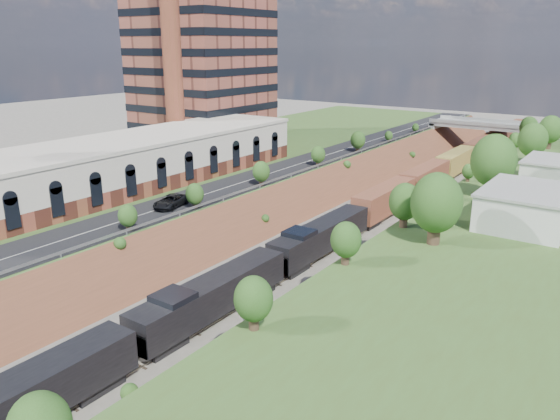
{
  "coord_description": "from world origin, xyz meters",
  "views": [
    {
      "loc": [
        34.29,
        -12.91,
        25.04
      ],
      "look_at": [
        -1.11,
        38.08,
        6.0
      ],
      "focal_mm": 35.0,
      "sensor_mm": 36.0,
      "label": 1
    }
  ],
  "objects": [
    {
      "name": "rail_right_track",
      "position": [
        2.6,
        60.0,
        0.09
      ],
      "size": [
        1.58,
        180.0,
        0.18
      ],
      "primitive_type": "cube",
      "color": "gray",
      "rests_on": "ground"
    },
    {
      "name": "suv",
      "position": [
        -14.88,
        33.67,
        5.87
      ],
      "size": [
        3.73,
        5.97,
        1.54
      ],
      "primitive_type": "imported",
      "rotation": [
        0.0,
        0.0,
        0.23
      ],
      "color": "black",
      "rests_on": "road"
    },
    {
      "name": "road",
      "position": [
        -15.5,
        60.0,
        5.05
      ],
      "size": [
        8.0,
        180.0,
        0.1
      ],
      "primitive_type": "cube",
      "color": "black",
      "rests_on": "platform_left"
    },
    {
      "name": "freight_train",
      "position": [
        2.6,
        75.29,
        2.68
      ],
      "size": [
        3.16,
        160.7,
        4.69
      ],
      "color": "black",
      "rests_on": "ground"
    },
    {
      "name": "guardrail",
      "position": [
        -11.4,
        59.8,
        5.55
      ],
      "size": [
        0.1,
        171.0,
        0.7
      ],
      "color": "#99999E",
      "rests_on": "platform_left"
    },
    {
      "name": "white_building_far",
      "position": [
        23.0,
        74.0,
        6.8
      ],
      "size": [
        8.0,
        10.0,
        3.6
      ],
      "primitive_type": "cube",
      "color": "silver",
      "rests_on": "platform_right"
    },
    {
      "name": "white_building_near",
      "position": [
        23.5,
        52.0,
        7.0
      ],
      "size": [
        9.0,
        12.0,
        4.0
      ],
      "primitive_type": "cube",
      "color": "silver",
      "rests_on": "platform_right"
    },
    {
      "name": "highrise_tower",
      "position": [
        -44.0,
        72.0,
        32.88
      ],
      "size": [
        22.0,
        22.0,
        53.9
      ],
      "color": "brown",
      "rests_on": "platform_left"
    },
    {
      "name": "embankment_right",
      "position": [
        11.0,
        60.0,
        0.0
      ],
      "size": [
        10.0,
        180.0,
        10.0
      ],
      "primitive_type": "cube",
      "rotation": [
        0.0,
        0.79,
        0.0
      ],
      "color": "brown",
      "rests_on": "ground"
    },
    {
      "name": "tree_right_large",
      "position": [
        17.0,
        40.0,
        9.38
      ],
      "size": [
        5.25,
        5.25,
        7.61
      ],
      "color": "#473323",
      "rests_on": "platform_right"
    },
    {
      "name": "smokestack",
      "position": [
        -36.0,
        56.0,
        25.0
      ],
      "size": [
        3.2,
        3.2,
        40.0
      ],
      "primitive_type": "cylinder",
      "color": "brown",
      "rests_on": "platform_left"
    },
    {
      "name": "commercial_building",
      "position": [
        -28.0,
        38.0,
        8.51
      ],
      "size": [
        14.3,
        62.3,
        7.0
      ],
      "color": "brown",
      "rests_on": "platform_left"
    },
    {
      "name": "overpass",
      "position": [
        0.0,
        122.0,
        4.92
      ],
      "size": [
        24.5,
        8.3,
        7.4
      ],
      "color": "gray",
      "rests_on": "ground"
    },
    {
      "name": "platform_left",
      "position": [
        -33.0,
        60.0,
        2.5
      ],
      "size": [
        44.0,
        180.0,
        5.0
      ],
      "primitive_type": "cube",
      "color": "#3F5924",
      "rests_on": "ground"
    },
    {
      "name": "tree_left_crest",
      "position": [
        -11.8,
        20.0,
        7.04
      ],
      "size": [
        2.45,
        2.45,
        3.55
      ],
      "color": "#473323",
      "rests_on": "platform_left"
    },
    {
      "name": "rail_left_track",
      "position": [
        -2.6,
        60.0,
        0.09
      ],
      "size": [
        1.58,
        180.0,
        0.18
      ],
      "primitive_type": "cube",
      "color": "gray",
      "rests_on": "ground"
    },
    {
      "name": "embankment_left",
      "position": [
        -11.0,
        60.0,
        0.0
      ],
      "size": [
        10.0,
        180.0,
        10.0
      ],
      "primitive_type": "cube",
      "rotation": [
        0.0,
        0.79,
        0.0
      ],
      "color": "brown",
      "rests_on": "ground"
    }
  ]
}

